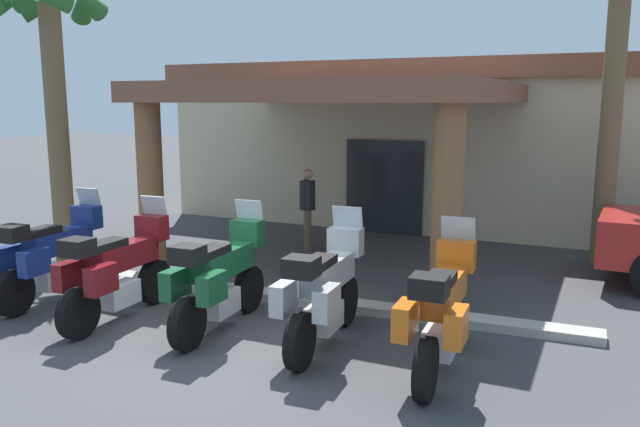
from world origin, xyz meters
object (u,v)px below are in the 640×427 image
(motorcycle_orange, at_px, (442,311))
(pedestrian, at_px, (307,203))
(motorcycle_maroon, at_px, (117,271))
(motorcycle_green, at_px, (219,278))
(palm_tree_roadside, at_px, (51,54))
(motorcycle_silver, at_px, (324,291))
(motorcycle_blue, at_px, (52,255))
(motel_building, at_px, (423,138))
(palm_tree_near_portico, at_px, (619,12))

(motorcycle_orange, distance_m, pedestrian, 6.15)
(motorcycle_maroon, distance_m, pedestrian, 4.94)
(motorcycle_green, distance_m, palm_tree_roadside, 5.77)
(motorcycle_green, relative_size, motorcycle_silver, 1.00)
(palm_tree_roadside, bearing_deg, pedestrian, 36.57)
(motorcycle_silver, distance_m, pedestrian, 5.20)
(motorcycle_blue, bearing_deg, palm_tree_roadside, 38.82)
(motorcycle_maroon, height_order, pedestrian, pedestrian)
(motel_building, relative_size, motorcycle_green, 5.65)
(motorcycle_blue, bearing_deg, motel_building, -19.53)
(motorcycle_maroon, bearing_deg, motorcycle_green, -81.70)
(palm_tree_near_portico, bearing_deg, motorcycle_green, -129.75)
(motorcycle_orange, bearing_deg, motorcycle_blue, 86.46)
(motorcycle_maroon, relative_size, motorcycle_orange, 1.00)
(motorcycle_blue, relative_size, motorcycle_silver, 1.00)
(motel_building, height_order, motorcycle_orange, motel_building)
(motorcycle_silver, bearing_deg, pedestrian, 24.68)
(motel_building, height_order, motorcycle_green, motel_building)
(motel_building, relative_size, motorcycle_blue, 5.65)
(motel_building, height_order, palm_tree_roadside, palm_tree_roadside)
(motorcycle_blue, distance_m, motorcycle_green, 2.95)
(motorcycle_green, xyz_separation_m, palm_tree_roadside, (-4.48, 1.94, 3.08))
(motorcycle_maroon, distance_m, palm_tree_roadside, 4.81)
(palm_tree_roadside, bearing_deg, motorcycle_orange, -16.11)
(motorcycle_maroon, relative_size, palm_tree_roadside, 0.41)
(motorcycle_blue, bearing_deg, motorcycle_green, -93.52)
(motorcycle_silver, bearing_deg, motorcycle_orange, -98.98)
(pedestrian, bearing_deg, motel_building, -131.15)
(motorcycle_orange, xyz_separation_m, palm_tree_near_portico, (1.73, 5.83, 3.77))
(palm_tree_near_portico, bearing_deg, motorcycle_silver, -119.65)
(motorcycle_green, height_order, palm_tree_roadside, palm_tree_roadside)
(motorcycle_maroon, xyz_separation_m, motorcycle_silver, (2.95, 0.20, 0.00))
(motel_building, distance_m, pedestrian, 5.49)
(pedestrian, bearing_deg, motorcycle_maroon, 52.38)
(motorcycle_blue, bearing_deg, pedestrian, -26.65)
(motorcycle_blue, bearing_deg, motorcycle_orange, -94.44)
(motorcycle_orange, distance_m, palm_tree_roadside, 8.32)
(motorcycle_silver, height_order, pedestrian, pedestrian)
(motorcycle_silver, bearing_deg, motel_building, 5.67)
(motel_building, relative_size, pedestrian, 7.61)
(palm_tree_near_portico, bearing_deg, motel_building, 135.21)
(motorcycle_maroon, xyz_separation_m, motorcycle_orange, (4.42, -0.00, 0.00))
(motorcycle_silver, distance_m, palm_tree_near_portico, 7.49)
(motorcycle_blue, xyz_separation_m, pedestrian, (2.16, 4.56, 0.25))
(pedestrian, relative_size, palm_tree_roadside, 0.31)
(motorcycle_green, relative_size, pedestrian, 1.35)
(motorcycle_green, distance_m, motorcycle_silver, 1.47)
(motorcycle_silver, xyz_separation_m, palm_tree_roadside, (-5.95, 1.94, 3.08))
(motorcycle_orange, bearing_deg, motorcycle_silver, 81.66)
(motel_building, bearing_deg, motorcycle_maroon, -97.43)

